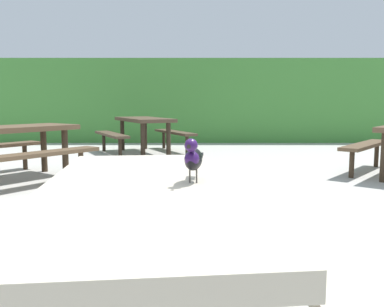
# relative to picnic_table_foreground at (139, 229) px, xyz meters

# --- Properties ---
(hedge_wall) EXTENTS (28.00, 1.88, 2.20)m
(hedge_wall) POSITION_rel_picnic_table_foreground_xyz_m (0.38, 10.13, 0.54)
(hedge_wall) COLOR #428438
(hedge_wall) RESTS_ON ground
(picnic_table_foreground) EXTENTS (1.85, 1.87, 0.74)m
(picnic_table_foreground) POSITION_rel_picnic_table_foreground_xyz_m (0.00, 0.00, 0.00)
(picnic_table_foreground) COLOR #B2A893
(picnic_table_foreground) RESTS_ON ground
(bird_grackle) EXTENTS (0.09, 0.29, 0.18)m
(bird_grackle) POSITION_rel_picnic_table_foreground_xyz_m (0.21, 0.02, 0.29)
(bird_grackle) COLOR black
(bird_grackle) RESTS_ON picnic_table_foreground
(picnic_table_mid_left) EXTENTS (2.37, 2.38, 0.74)m
(picnic_table_mid_left) POSITION_rel_picnic_table_foreground_xyz_m (-2.28, 3.96, 0.00)
(picnic_table_mid_left) COLOR brown
(picnic_table_mid_left) RESTS_ON ground
(picnic_table_far_centre) EXTENTS (2.25, 2.27, 0.74)m
(picnic_table_far_centre) POSITION_rel_picnic_table_foreground_xyz_m (-0.80, 7.04, 0.00)
(picnic_table_far_centre) COLOR #473828
(picnic_table_far_centre) RESTS_ON ground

